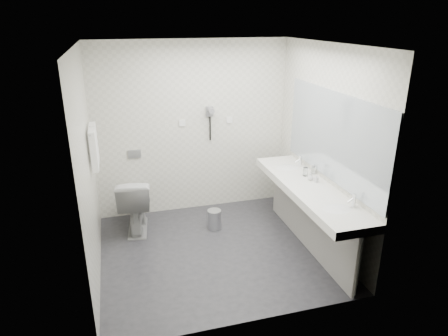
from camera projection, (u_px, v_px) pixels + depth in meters
name	position (u px, v px, depth m)	size (l,w,h in m)	color
floor	(216.00, 251.00, 5.05)	(2.80, 2.80, 0.00)	#29292E
ceiling	(214.00, 44.00, 4.16)	(2.80, 2.80, 0.00)	white
wall_back	(193.00, 129.00, 5.77)	(2.80, 2.80, 0.00)	silver
wall_front	(253.00, 205.00, 3.43)	(2.80, 2.80, 0.00)	silver
wall_left	(88.00, 169.00, 4.25)	(2.60, 2.60, 0.00)	silver
wall_right	(324.00, 147.00, 4.96)	(2.60, 2.60, 0.00)	silver
vanity_counter	(309.00, 189.00, 4.87)	(0.55, 2.20, 0.10)	white
vanity_panel	(308.00, 220.00, 5.02)	(0.03, 2.15, 0.75)	gray
vanity_post_near	(357.00, 266.00, 4.09)	(0.06, 0.06, 0.75)	silver
vanity_post_far	(278.00, 188.00, 5.97)	(0.06, 0.06, 0.75)	silver
mirror	(333.00, 136.00, 4.70)	(0.02, 2.20, 1.05)	#B2BCC6
basin_near	(337.00, 210.00, 4.27)	(0.40, 0.31, 0.05)	white
basin_far	(287.00, 168.00, 5.44)	(0.40, 0.31, 0.05)	white
faucet_near	(354.00, 200.00, 4.28)	(0.04, 0.04, 0.15)	silver
faucet_far	(300.00, 161.00, 5.46)	(0.04, 0.04, 0.15)	silver
soap_bottle_a	(316.00, 178.00, 4.93)	(0.04, 0.04, 0.10)	white
soap_bottle_b	(311.00, 177.00, 4.99)	(0.07, 0.07, 0.09)	white
glass_left	(305.00, 172.00, 5.13)	(0.06, 0.06, 0.11)	silver
glass_right	(313.00, 170.00, 5.20)	(0.06, 0.06, 0.10)	silver
toilet	(135.00, 203.00, 5.44)	(0.44, 0.77, 0.78)	white
flush_plate	(134.00, 154.00, 5.65)	(0.18, 0.02, 0.12)	#B2B5BA
pedal_bin	(214.00, 220.00, 5.54)	(0.19, 0.19, 0.26)	#B2B5BA
bin_lid	(214.00, 211.00, 5.49)	(0.19, 0.19, 0.01)	#B2B5BA
towel_rail	(91.00, 129.00, 4.65)	(0.02, 0.02, 0.62)	silver
towel_near	(94.00, 150.00, 4.60)	(0.07, 0.24, 0.48)	white
towel_far	(94.00, 143.00, 4.86)	(0.07, 0.24, 0.48)	white
dryer_cradle	(210.00, 111.00, 5.72)	(0.10, 0.04, 0.14)	gray
dryer_barrel	(211.00, 110.00, 5.65)	(0.08, 0.08, 0.14)	gray
dryer_cord	(210.00, 129.00, 5.80)	(0.02, 0.02, 0.35)	black
switch_plate_a	(182.00, 123.00, 5.69)	(0.09, 0.02, 0.09)	white
switch_plate_b	(229.00, 120.00, 5.87)	(0.09, 0.02, 0.09)	white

